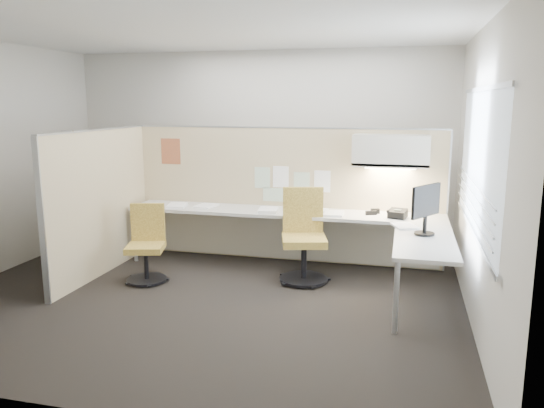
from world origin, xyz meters
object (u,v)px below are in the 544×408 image
(phone, at_px, (397,214))
(chair_left, at_px, (147,246))
(desk, at_px, (306,225))
(monitor, at_px, (426,206))
(chair_right, at_px, (304,239))

(phone, bearing_deg, chair_left, -148.14)
(desk, distance_m, monitor, 1.60)
(desk, relative_size, chair_left, 4.50)
(chair_right, relative_size, monitor, 2.06)
(desk, xyz_separation_m, chair_right, (0.02, -0.31, -0.10))
(desk, distance_m, phone, 1.09)
(desk, relative_size, phone, 15.85)
(desk, xyz_separation_m, phone, (1.08, 0.06, 0.18))
(chair_right, bearing_deg, phone, 4.36)
(phone, bearing_deg, monitor, -53.63)
(chair_right, height_order, monitor, monitor)
(desk, height_order, monitor, monitor)
(chair_right, xyz_separation_m, monitor, (1.35, -0.40, 0.53))
(chair_right, distance_m, phone, 1.15)
(chair_right, height_order, phone, chair_right)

